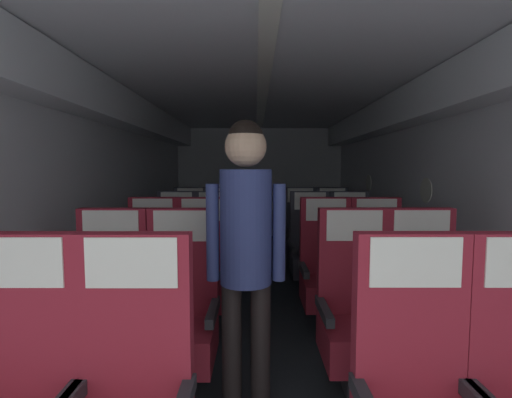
{
  "coord_description": "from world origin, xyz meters",
  "views": [
    {
      "loc": [
        -0.07,
        0.1,
        1.41
      ],
      "look_at": [
        -0.09,
        4.85,
        1.03
      ],
      "focal_mm": 25.91,
      "sensor_mm": 36.0,
      "label": 1
    }
  ],
  "objects_px": {
    "seat_b_right_aisle": "(426,316)",
    "seat_c_left_aisle": "(203,274)",
    "seat_b_left_window": "(110,316)",
    "seat_d_left_aisle": "(216,251)",
    "seat_c_right_aisle": "(380,274)",
    "seat_b_left_aisle": "(182,316)",
    "seat_d_right_window": "(312,251)",
    "seat_c_right_window": "(328,274)",
    "seat_e_left_window": "(191,236)",
    "flight_attendant": "(247,238)",
    "seat_d_left_window": "(177,250)",
    "seat_e_right_aisle": "(335,236)",
    "seat_e_right_window": "(302,236)",
    "seat_b_right_window": "(358,316)",
    "seat_c_left_window": "(153,273)",
    "seat_d_right_aisle": "(352,251)",
    "seat_e_left_aisle": "(224,236)"
  },
  "relations": [
    {
      "from": "seat_c_left_window",
      "to": "seat_c_left_aisle",
      "type": "xyz_separation_m",
      "value": [
        0.45,
        -0.02,
        0.0
      ]
    },
    {
      "from": "seat_b_left_window",
      "to": "seat_d_left_window",
      "type": "bearing_deg",
      "value": 89.56
    },
    {
      "from": "seat_b_right_aisle",
      "to": "seat_c_right_aisle",
      "type": "distance_m",
      "value": 0.93
    },
    {
      "from": "seat_b_right_aisle",
      "to": "seat_d_right_window",
      "type": "xyz_separation_m",
      "value": [
        -0.45,
        1.87,
        0.0
      ]
    },
    {
      "from": "seat_b_right_aisle",
      "to": "seat_c_left_aisle",
      "type": "relative_size",
      "value": 1.0
    },
    {
      "from": "seat_b_left_window",
      "to": "seat_d_left_aisle",
      "type": "height_order",
      "value": "same"
    },
    {
      "from": "seat_b_right_window",
      "to": "seat_b_left_aisle",
      "type": "bearing_deg",
      "value": -179.25
    },
    {
      "from": "seat_c_left_aisle",
      "to": "seat_c_left_window",
      "type": "bearing_deg",
      "value": 177.97
    },
    {
      "from": "seat_b_left_window",
      "to": "seat_e_right_aisle",
      "type": "xyz_separation_m",
      "value": [
        2.02,
        2.85,
        0.0
      ]
    },
    {
      "from": "seat_c_right_aisle",
      "to": "seat_d_left_window",
      "type": "relative_size",
      "value": 1.0
    },
    {
      "from": "seat_b_left_aisle",
      "to": "flight_attendant",
      "type": "bearing_deg",
      "value": -34.63
    },
    {
      "from": "seat_b_right_window",
      "to": "seat_e_left_window",
      "type": "distance_m",
      "value": 3.23
    },
    {
      "from": "seat_c_left_window",
      "to": "seat_d_right_window",
      "type": "height_order",
      "value": "same"
    },
    {
      "from": "seat_b_right_aisle",
      "to": "seat_d_left_aisle",
      "type": "xyz_separation_m",
      "value": [
        -1.56,
        1.88,
        0.0
      ]
    },
    {
      "from": "seat_d_right_window",
      "to": "seat_e_right_window",
      "type": "height_order",
      "value": "same"
    },
    {
      "from": "seat_b_left_aisle",
      "to": "seat_b_right_aisle",
      "type": "relative_size",
      "value": 1.0
    },
    {
      "from": "seat_d_left_aisle",
      "to": "seat_b_right_aisle",
      "type": "bearing_deg",
      "value": -50.4
    },
    {
      "from": "seat_b_right_aisle",
      "to": "seat_c_left_aisle",
      "type": "height_order",
      "value": "same"
    },
    {
      "from": "seat_d_left_window",
      "to": "seat_b_left_window",
      "type": "bearing_deg",
      "value": -90.44
    },
    {
      "from": "seat_c_right_window",
      "to": "seat_d_left_window",
      "type": "xyz_separation_m",
      "value": [
        -1.56,
        0.95,
        0.0
      ]
    },
    {
      "from": "seat_c_left_window",
      "to": "seat_c_right_window",
      "type": "distance_m",
      "value": 1.57
    },
    {
      "from": "seat_b_right_aisle",
      "to": "seat_c_right_window",
      "type": "distance_m",
      "value": 1.04
    },
    {
      "from": "seat_b_right_aisle",
      "to": "seat_d_left_aisle",
      "type": "bearing_deg",
      "value": 129.6
    },
    {
      "from": "seat_d_right_aisle",
      "to": "seat_d_right_window",
      "type": "distance_m",
      "value": 0.46
    },
    {
      "from": "seat_b_left_window",
      "to": "seat_b_right_aisle",
      "type": "xyz_separation_m",
      "value": [
        2.02,
        0.01,
        0.0
      ]
    },
    {
      "from": "seat_b_left_aisle",
      "to": "seat_d_right_window",
      "type": "height_order",
      "value": "same"
    },
    {
      "from": "seat_c_right_window",
      "to": "seat_e_left_window",
      "type": "distance_m",
      "value": 2.45
    },
    {
      "from": "seat_c_left_aisle",
      "to": "seat_c_right_aisle",
      "type": "distance_m",
      "value": 1.58
    },
    {
      "from": "seat_c_right_window",
      "to": "flight_attendant",
      "type": "bearing_deg",
      "value": -118.77
    },
    {
      "from": "seat_b_left_aisle",
      "to": "seat_d_left_window",
      "type": "xyz_separation_m",
      "value": [
        -0.45,
        1.91,
        0.0
      ]
    },
    {
      "from": "seat_c_right_aisle",
      "to": "seat_c_left_aisle",
      "type": "bearing_deg",
      "value": 179.79
    },
    {
      "from": "seat_d_left_window",
      "to": "seat_e_right_window",
      "type": "relative_size",
      "value": 1.0
    },
    {
      "from": "seat_b_left_window",
      "to": "seat_c_right_window",
      "type": "xyz_separation_m",
      "value": [
        1.57,
        0.95,
        0.0
      ]
    },
    {
      "from": "seat_c_right_aisle",
      "to": "flight_attendant",
      "type": "height_order",
      "value": "flight_attendant"
    },
    {
      "from": "seat_b_left_aisle",
      "to": "seat_e_left_window",
      "type": "distance_m",
      "value": 2.88
    },
    {
      "from": "seat_b_right_window",
      "to": "seat_c_right_window",
      "type": "distance_m",
      "value": 0.94
    },
    {
      "from": "seat_b_right_window",
      "to": "seat_d_left_window",
      "type": "relative_size",
      "value": 1.0
    },
    {
      "from": "seat_e_right_aisle",
      "to": "seat_e_right_window",
      "type": "bearing_deg",
      "value": -178.68
    },
    {
      "from": "seat_e_right_window",
      "to": "flight_attendant",
      "type": "height_order",
      "value": "flight_attendant"
    },
    {
      "from": "seat_c_left_window",
      "to": "seat_e_left_aisle",
      "type": "bearing_deg",
      "value": 76.25
    },
    {
      "from": "seat_c_left_window",
      "to": "seat_d_left_aisle",
      "type": "distance_m",
      "value": 1.04
    },
    {
      "from": "seat_c_left_aisle",
      "to": "seat_c_right_aisle",
      "type": "height_order",
      "value": "same"
    },
    {
      "from": "seat_b_right_window",
      "to": "seat_d_right_aisle",
      "type": "relative_size",
      "value": 1.0
    },
    {
      "from": "seat_d_left_aisle",
      "to": "seat_d_right_aisle",
      "type": "xyz_separation_m",
      "value": [
        1.57,
        0.01,
        0.0
      ]
    },
    {
      "from": "seat_b_right_aisle",
      "to": "seat_c_left_window",
      "type": "height_order",
      "value": "same"
    },
    {
      "from": "seat_e_left_window",
      "to": "seat_e_right_aisle",
      "type": "xyz_separation_m",
      "value": [
        2.01,
        0.01,
        0.0
      ]
    },
    {
      "from": "seat_b_right_aisle",
      "to": "seat_c_right_aisle",
      "type": "bearing_deg",
      "value": 89.4
    },
    {
      "from": "seat_c_right_aisle",
      "to": "seat_d_right_window",
      "type": "relative_size",
      "value": 1.0
    },
    {
      "from": "seat_b_right_aisle",
      "to": "seat_d_left_aisle",
      "type": "height_order",
      "value": "same"
    },
    {
      "from": "seat_c_right_window",
      "to": "seat_d_left_aisle",
      "type": "distance_m",
      "value": 1.46
    }
  ]
}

